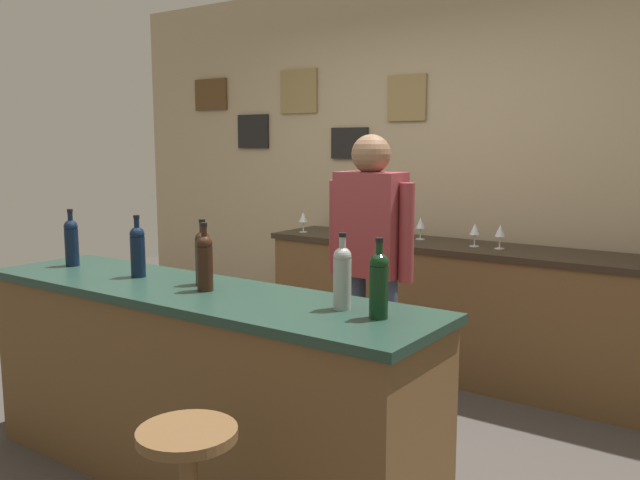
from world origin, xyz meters
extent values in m
plane|color=#423D38|center=(0.00, 0.00, 0.00)|extent=(10.00, 10.00, 0.00)
cube|color=tan|center=(0.00, 2.03, 1.40)|extent=(6.00, 0.06, 2.80)
cube|color=brown|center=(-2.20, 1.99, 2.01)|extent=(0.38, 0.02, 0.28)
cube|color=black|center=(-1.70, 1.99, 1.67)|extent=(0.34, 0.02, 0.29)
cube|color=#997F4C|center=(-1.20, 1.99, 1.99)|extent=(0.37, 0.02, 0.35)
cube|color=black|center=(-0.70, 1.99, 1.57)|extent=(0.34, 0.02, 0.24)
cube|color=#997F4C|center=(-0.20, 1.99, 1.90)|extent=(0.31, 0.02, 0.34)
cube|color=brown|center=(0.00, -0.40, 0.44)|extent=(2.34, 0.57, 0.88)
cube|color=#1E382D|center=(0.00, -0.40, 0.90)|extent=(2.38, 0.60, 0.04)
cube|color=brown|center=(0.40, 1.65, 0.43)|extent=(2.75, 0.53, 0.86)
cube|color=#2D2319|center=(0.40, 1.65, 0.88)|extent=(2.81, 0.56, 0.04)
cylinder|color=#384766|center=(0.44, 0.59, 0.43)|extent=(0.13, 0.13, 0.86)
cylinder|color=#384766|center=(0.24, 0.59, 0.43)|extent=(0.13, 0.13, 0.86)
cube|color=maroon|center=(0.34, 0.59, 1.14)|extent=(0.36, 0.20, 0.56)
sphere|color=brown|center=(0.34, 0.59, 1.51)|extent=(0.21, 0.21, 0.21)
cylinder|color=maroon|center=(0.56, 0.59, 1.11)|extent=(0.08, 0.08, 0.52)
cylinder|color=maroon|center=(0.12, 0.59, 1.11)|extent=(0.08, 0.08, 0.52)
cylinder|color=brown|center=(0.68, -1.09, 0.66)|extent=(0.32, 0.32, 0.03)
cylinder|color=black|center=(-0.94, -0.37, 1.02)|extent=(0.07, 0.07, 0.20)
sphere|color=black|center=(-0.94, -0.37, 1.13)|extent=(0.07, 0.07, 0.07)
cylinder|color=black|center=(-0.94, -0.37, 1.17)|extent=(0.03, 0.03, 0.09)
cylinder|color=black|center=(-0.94, -0.37, 1.22)|extent=(0.03, 0.03, 0.02)
cylinder|color=black|center=(-0.42, -0.37, 1.02)|extent=(0.07, 0.07, 0.20)
sphere|color=black|center=(-0.42, -0.37, 1.13)|extent=(0.07, 0.07, 0.07)
cylinder|color=black|center=(-0.42, -0.37, 1.17)|extent=(0.03, 0.03, 0.09)
cylinder|color=black|center=(-0.42, -0.37, 1.22)|extent=(0.03, 0.03, 0.02)
cylinder|color=black|center=(-0.03, -0.31, 1.02)|extent=(0.07, 0.07, 0.20)
sphere|color=black|center=(-0.03, -0.31, 1.13)|extent=(0.07, 0.07, 0.07)
cylinder|color=black|center=(-0.03, -0.31, 1.17)|extent=(0.03, 0.03, 0.09)
cylinder|color=black|center=(-0.03, -0.31, 1.22)|extent=(0.03, 0.03, 0.02)
cylinder|color=black|center=(0.07, -0.40, 1.02)|extent=(0.07, 0.07, 0.20)
sphere|color=black|center=(0.07, -0.40, 1.13)|extent=(0.07, 0.07, 0.07)
cylinder|color=black|center=(0.07, -0.40, 1.17)|extent=(0.03, 0.03, 0.09)
cylinder|color=black|center=(0.07, -0.40, 1.22)|extent=(0.03, 0.03, 0.02)
cylinder|color=#999E99|center=(0.76, -0.32, 1.02)|extent=(0.07, 0.07, 0.20)
sphere|color=#999E99|center=(0.76, -0.32, 1.13)|extent=(0.07, 0.07, 0.07)
cylinder|color=#999E99|center=(0.76, -0.32, 1.17)|extent=(0.03, 0.03, 0.09)
cylinder|color=black|center=(0.76, -0.32, 1.22)|extent=(0.03, 0.03, 0.02)
cylinder|color=black|center=(0.94, -0.36, 1.02)|extent=(0.07, 0.07, 0.20)
sphere|color=black|center=(0.94, -0.36, 1.13)|extent=(0.07, 0.07, 0.07)
cylinder|color=black|center=(0.94, -0.36, 1.17)|extent=(0.03, 0.03, 0.09)
cylinder|color=black|center=(0.94, -0.36, 1.22)|extent=(0.03, 0.03, 0.02)
cylinder|color=silver|center=(-0.83, 1.55, 0.90)|extent=(0.06, 0.06, 0.00)
cylinder|color=silver|center=(-0.83, 1.55, 0.94)|extent=(0.01, 0.01, 0.07)
cone|color=silver|center=(-0.83, 1.55, 1.02)|extent=(0.07, 0.07, 0.08)
cylinder|color=silver|center=(0.07, 1.72, 0.90)|extent=(0.06, 0.06, 0.00)
cylinder|color=silver|center=(0.07, 1.72, 0.94)|extent=(0.01, 0.01, 0.07)
cone|color=silver|center=(0.07, 1.72, 1.02)|extent=(0.07, 0.07, 0.08)
cylinder|color=silver|center=(0.51, 1.63, 0.90)|extent=(0.06, 0.06, 0.00)
cylinder|color=silver|center=(0.51, 1.63, 0.94)|extent=(0.01, 0.01, 0.07)
cone|color=silver|center=(0.51, 1.63, 1.02)|extent=(0.07, 0.07, 0.08)
cylinder|color=silver|center=(0.68, 1.63, 0.90)|extent=(0.06, 0.06, 0.00)
cylinder|color=silver|center=(0.68, 1.63, 0.94)|extent=(0.01, 0.01, 0.07)
cone|color=silver|center=(0.68, 1.63, 1.02)|extent=(0.07, 0.07, 0.08)
camera|label=1|loc=(2.17, -2.47, 1.57)|focal=37.39mm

